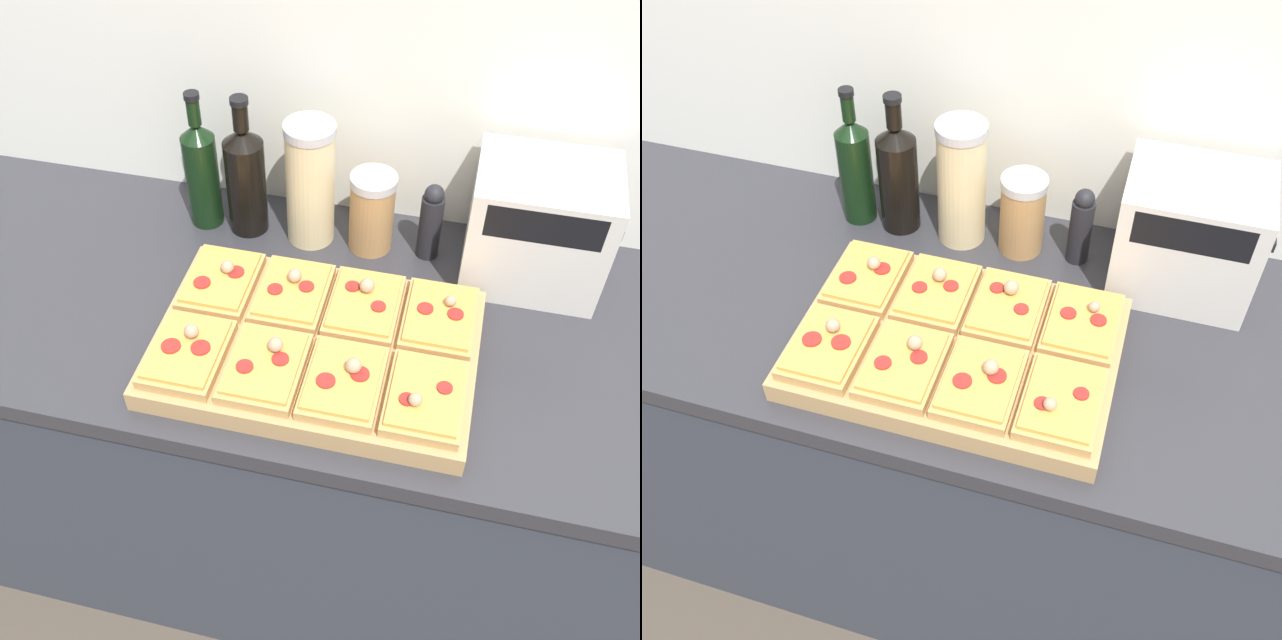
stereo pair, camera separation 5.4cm
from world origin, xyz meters
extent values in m
cube|color=silver|center=(0.00, 0.68, 1.25)|extent=(6.00, 0.06, 2.50)
cube|color=#333842|center=(0.00, 0.32, 0.44)|extent=(2.60, 0.64, 0.87)
cube|color=#2D2D33|center=(0.00, 0.32, 0.89)|extent=(2.63, 0.67, 0.04)
cube|color=tan|center=(0.07, 0.21, 0.93)|extent=(0.56, 0.38, 0.04)
cube|color=tan|center=(-0.14, 0.30, 0.97)|extent=(0.12, 0.17, 0.02)
cube|color=gold|center=(-0.14, 0.30, 0.98)|extent=(0.11, 0.15, 0.01)
cylinder|color=maroon|center=(-0.16, 0.28, 0.99)|extent=(0.03, 0.03, 0.00)
cylinder|color=maroon|center=(-0.11, 0.32, 0.99)|extent=(0.03, 0.03, 0.00)
sphere|color=tan|center=(-0.13, 0.32, 1.00)|extent=(0.03, 0.03, 0.03)
cube|color=tan|center=(0.00, 0.30, 0.97)|extent=(0.12, 0.17, 0.02)
cube|color=gold|center=(0.00, 0.30, 0.98)|extent=(0.11, 0.15, 0.01)
cylinder|color=maroon|center=(-0.03, 0.29, 0.99)|extent=(0.03, 0.03, 0.00)
cylinder|color=maroon|center=(0.02, 0.31, 0.99)|extent=(0.03, 0.03, 0.00)
sphere|color=tan|center=(0.00, 0.32, 1.00)|extent=(0.03, 0.03, 0.03)
cube|color=tan|center=(0.13, 0.30, 0.97)|extent=(0.12, 0.17, 0.02)
cube|color=gold|center=(0.13, 0.30, 0.98)|extent=(0.11, 0.15, 0.01)
cylinder|color=maroon|center=(0.11, 0.33, 0.99)|extent=(0.03, 0.03, 0.00)
cylinder|color=maroon|center=(0.16, 0.29, 0.99)|extent=(0.03, 0.03, 0.00)
sphere|color=tan|center=(0.13, 0.33, 1.00)|extent=(0.03, 0.03, 0.03)
cube|color=tan|center=(0.27, 0.30, 0.97)|extent=(0.12, 0.17, 0.02)
cube|color=gold|center=(0.27, 0.30, 0.98)|extent=(0.11, 0.15, 0.01)
cylinder|color=maroon|center=(0.24, 0.30, 0.99)|extent=(0.03, 0.03, 0.00)
cylinder|color=maroon|center=(0.29, 0.30, 0.99)|extent=(0.03, 0.03, 0.00)
sphere|color=tan|center=(0.28, 0.33, 0.99)|extent=(0.02, 0.02, 0.02)
cube|color=tan|center=(-0.14, 0.12, 0.97)|extent=(0.12, 0.17, 0.02)
cube|color=gold|center=(-0.14, 0.12, 0.98)|extent=(0.11, 0.15, 0.01)
cylinder|color=maroon|center=(-0.16, 0.12, 0.99)|extent=(0.03, 0.03, 0.00)
cylinder|color=maroon|center=(-0.11, 0.13, 0.99)|extent=(0.03, 0.03, 0.00)
sphere|color=tan|center=(-0.13, 0.15, 1.00)|extent=(0.03, 0.03, 0.03)
cube|color=tan|center=(0.00, 0.12, 0.97)|extent=(0.12, 0.17, 0.02)
cube|color=gold|center=(0.00, 0.12, 0.98)|extent=(0.11, 0.15, 0.01)
cylinder|color=maroon|center=(-0.03, 0.11, 0.99)|extent=(0.03, 0.03, 0.00)
cylinder|color=maroon|center=(0.02, 0.13, 0.99)|extent=(0.03, 0.03, 0.00)
sphere|color=tan|center=(0.01, 0.15, 1.00)|extent=(0.03, 0.03, 0.03)
cube|color=tan|center=(0.13, 0.12, 0.97)|extent=(0.12, 0.17, 0.02)
cube|color=gold|center=(0.13, 0.12, 0.98)|extent=(0.11, 0.15, 0.01)
cylinder|color=maroon|center=(0.11, 0.11, 0.99)|extent=(0.03, 0.03, 0.00)
cylinder|color=maroon|center=(0.16, 0.13, 0.99)|extent=(0.03, 0.03, 0.00)
sphere|color=tan|center=(0.15, 0.14, 1.00)|extent=(0.03, 0.03, 0.03)
cube|color=tan|center=(0.27, 0.12, 0.97)|extent=(0.12, 0.17, 0.02)
cube|color=gold|center=(0.27, 0.12, 0.98)|extent=(0.11, 0.15, 0.01)
cylinder|color=maroon|center=(0.24, 0.10, 0.99)|extent=(0.03, 0.03, 0.00)
cylinder|color=maroon|center=(0.30, 0.14, 0.99)|extent=(0.03, 0.03, 0.00)
sphere|color=tan|center=(0.25, 0.10, 0.99)|extent=(0.02, 0.02, 0.02)
cylinder|color=black|center=(-0.25, 0.53, 1.01)|extent=(0.07, 0.07, 0.20)
cone|color=black|center=(-0.25, 0.53, 1.13)|extent=(0.07, 0.07, 0.03)
cylinder|color=black|center=(-0.25, 0.53, 1.17)|extent=(0.03, 0.03, 0.05)
cylinder|color=black|center=(-0.25, 0.53, 1.20)|extent=(0.03, 0.03, 0.01)
cylinder|color=black|center=(-0.15, 0.53, 1.02)|extent=(0.08, 0.08, 0.20)
cone|color=black|center=(-0.15, 0.53, 1.13)|extent=(0.08, 0.08, 0.03)
cylinder|color=black|center=(-0.15, 0.53, 1.17)|extent=(0.03, 0.03, 0.05)
cylinder|color=black|center=(-0.15, 0.53, 1.21)|extent=(0.04, 0.04, 0.01)
cylinder|color=beige|center=(-0.02, 0.53, 1.04)|extent=(0.10, 0.10, 0.25)
cylinder|color=#B2B2B7|center=(-0.02, 0.53, 1.17)|extent=(0.10, 0.10, 0.02)
cylinder|color=#AD7F4C|center=(0.10, 0.53, 0.99)|extent=(0.09, 0.09, 0.15)
cylinder|color=#B2B2B7|center=(0.10, 0.53, 1.07)|extent=(0.09, 0.09, 0.02)
cylinder|color=black|center=(0.22, 0.53, 0.98)|extent=(0.05, 0.05, 0.14)
sphere|color=black|center=(0.22, 0.53, 1.06)|extent=(0.04, 0.04, 0.04)
cube|color=beige|center=(0.42, 0.52, 1.03)|extent=(0.25, 0.20, 0.24)
cube|color=black|center=(0.42, 0.42, 1.11)|extent=(0.20, 0.01, 0.07)
cube|color=black|center=(0.56, 0.52, 1.04)|extent=(0.02, 0.02, 0.02)
camera|label=1|loc=(0.27, -0.62, 1.93)|focal=42.00mm
camera|label=2|loc=(0.32, -0.61, 1.93)|focal=42.00mm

